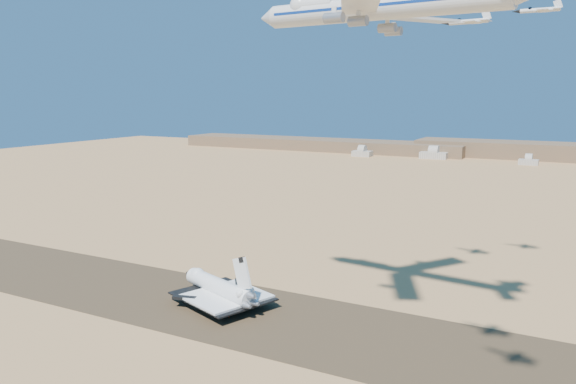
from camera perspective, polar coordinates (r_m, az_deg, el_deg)
The scene contains 11 objects.
ground at distance 188.81m, azimuth -2.56°, elevation -12.57°, with size 1200.00×1200.00×0.00m, color tan.
runway at distance 188.80m, azimuth -2.56°, elevation -12.56°, with size 600.00×50.00×0.06m, color #4A3A25.
ridgeline at distance 681.08m, azimuth 25.76°, elevation 3.50°, with size 960.00×90.00×18.00m.
hangars at distance 650.48m, azimuth 14.11°, elevation 3.68°, with size 200.50×29.50×30.00m.
shuttle at distance 199.25m, azimuth -7.04°, elevation -9.73°, with size 41.64×34.14×20.25m.
carrier_747 at distance 162.33m, azimuth 8.58°, elevation 17.97°, with size 82.88×63.77×20.60m.
crew_a at distance 194.62m, azimuth -6.13°, elevation -11.61°, with size 0.65×0.43×1.79m, color #E7510D.
crew_b at distance 192.97m, azimuth -6.62°, elevation -11.79°, with size 0.92×0.53×1.89m, color #E7510D.
crew_c at distance 188.58m, azimuth -6.02°, elevation -12.36°, with size 0.94×0.48×1.60m, color #E7510D.
chase_jet_c at distance 200.75m, azimuth 17.80°, elevation 16.16°, with size 16.48×9.22×4.13m.
chase_jet_d at distance 215.25m, azimuth 24.13°, elevation 16.53°, with size 15.75×8.35×3.92m.
Camera 1 is at (88.56, -150.30, 72.21)m, focal length 35.00 mm.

